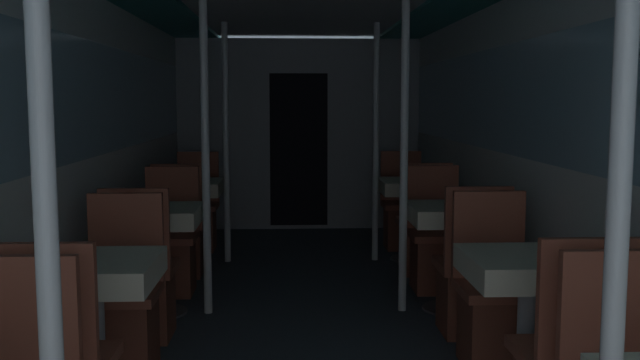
{
  "coord_description": "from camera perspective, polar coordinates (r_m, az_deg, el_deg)",
  "views": [
    {
      "loc": [
        -0.11,
        -0.82,
        1.44
      ],
      "look_at": [
        0.02,
        2.07,
        1.11
      ],
      "focal_mm": 40.0,
      "sensor_mm": 36.0,
      "label": 1
    }
  ],
  "objects": [
    {
      "name": "chair_left_far_2",
      "position": [
        5.46,
        -11.88,
        -5.86
      ],
      "size": [
        0.4,
        0.4,
        0.94
      ],
      "rotation": [
        0.0,
        0.0,
        3.14
      ],
      "color": "brown",
      "rests_on": "ground_plane"
    },
    {
      "name": "chair_left_far_3",
      "position": [
        6.97,
        -9.81,
        -3.15
      ],
      "size": [
        0.4,
        0.4,
        0.94
      ],
      "rotation": [
        0.0,
        0.0,
        3.14
      ],
      "color": "brown",
      "rests_on": "ground_plane"
    },
    {
      "name": "wall_left",
      "position": [
        4.31,
        -19.43,
        1.78
      ],
      "size": [
        0.05,
        9.38,
        2.11
      ],
      "color": "silver",
      "rests_on": "ground_plane"
    },
    {
      "name": "bulkhead_far",
      "position": [
        7.95,
        -1.72,
        3.61
      ],
      "size": [
        2.68,
        0.09,
        2.11
      ],
      "color": "gray",
      "rests_on": "ground_plane"
    },
    {
      "name": "dining_table_right_3",
      "position": [
        6.45,
        7.4,
        -1.02
      ],
      "size": [
        0.57,
        0.57,
        0.73
      ],
      "color": "#4C4C51",
      "rests_on": "ground_plane"
    },
    {
      "name": "dining_table_left_1",
      "position": [
        3.41,
        -17.72,
        -7.97
      ],
      "size": [
        0.57,
        0.57,
        0.73
      ],
      "color": "#4C4C51",
      "rests_on": "ground_plane"
    },
    {
      "name": "chair_left_near_3",
      "position": [
        5.96,
        -11.07,
        -4.8
      ],
      "size": [
        0.4,
        0.4,
        0.94
      ],
      "color": "brown",
      "rests_on": "ground_plane"
    },
    {
      "name": "support_pole_left_3",
      "position": [
        6.34,
        -7.52,
        2.89
      ],
      "size": [
        0.05,
        0.05,
        2.11
      ],
      "color": "silver",
      "rests_on": "ground_plane"
    },
    {
      "name": "chair_right_far_3",
      "position": [
        7.0,
        6.63,
        -3.06
      ],
      "size": [
        0.4,
        0.4,
        0.94
      ],
      "rotation": [
        0.0,
        0.0,
        3.14
      ],
      "color": "brown",
      "rests_on": "ground_plane"
    },
    {
      "name": "dining_table_right_2",
      "position": [
        4.94,
        10.51,
        -3.35
      ],
      "size": [
        0.57,
        0.57,
        0.73
      ],
      "color": "#4C4C51",
      "rests_on": "ground_plane"
    },
    {
      "name": "support_pole_right_3",
      "position": [
        6.36,
        4.48,
        2.94
      ],
      "size": [
        0.05,
        0.05,
        2.11
      ],
      "color": "silver",
      "rests_on": "ground_plane"
    },
    {
      "name": "support_pole_left_2",
      "position": [
        4.79,
        -9.14,
        1.75
      ],
      "size": [
        0.05,
        0.05,
        2.11
      ],
      "color": "silver",
      "rests_on": "ground_plane"
    },
    {
      "name": "support_pole_left_0",
      "position": [
        1.76,
        -20.94,
        -6.56
      ],
      "size": [
        0.05,
        0.05,
        2.11
      ],
      "color": "silver",
      "rests_on": "ground_plane"
    },
    {
      "name": "chair_left_near_2",
      "position": [
        4.46,
        -14.06,
        -8.66
      ],
      "size": [
        0.4,
        0.4,
        0.94
      ],
      "color": "brown",
      "rests_on": "ground_plane"
    },
    {
      "name": "dining_table_right_1",
      "position": [
        3.47,
        16.35,
        -7.66
      ],
      "size": [
        0.57,
        0.57,
        0.73
      ],
      "color": "#4C4C51",
      "rests_on": "ground_plane"
    },
    {
      "name": "support_pole_right_0",
      "position": [
        1.84,
        22.6,
        -6.07
      ],
      "size": [
        0.05,
        0.05,
        2.11
      ],
      "color": "silver",
      "rests_on": "ground_plane"
    },
    {
      "name": "chair_right_far_2",
      "position": [
        5.5,
        9.22,
        -5.71
      ],
      "size": [
        0.4,
        0.4,
        0.94
      ],
      "rotation": [
        0.0,
        0.0,
        3.14
      ],
      "color": "brown",
      "rests_on": "ground_plane"
    },
    {
      "name": "support_pole_right_2",
      "position": [
        4.82,
        6.73,
        1.82
      ],
      "size": [
        0.05,
        0.05,
        2.11
      ],
      "color": "silver",
      "rests_on": "ground_plane"
    },
    {
      "name": "wall_right",
      "position": [
        4.38,
        17.19,
        1.93
      ],
      "size": [
        0.05,
        9.38,
        2.11
      ],
      "color": "silver",
      "rests_on": "ground_plane"
    },
    {
      "name": "chair_right_near_2",
      "position": [
        4.51,
        11.92,
        -8.44
      ],
      "size": [
        0.4,
        0.4,
        0.94
      ],
      "color": "brown",
      "rests_on": "ground_plane"
    },
    {
      "name": "chair_right_near_3",
      "position": [
        6.0,
        8.21,
        -4.68
      ],
      "size": [
        0.4,
        0.4,
        0.94
      ],
      "color": "brown",
      "rests_on": "ground_plane"
    },
    {
      "name": "dining_table_left_2",
      "position": [
        4.89,
        -12.95,
        -3.5
      ],
      "size": [
        0.57,
        0.57,
        0.73
      ],
      "color": "#4C4C51",
      "rests_on": "ground_plane"
    },
    {
      "name": "dining_table_left_3",
      "position": [
        6.42,
        -10.45,
        -1.12
      ],
      "size": [
        0.57,
        0.57,
        0.73
      ],
      "color": "#4C4C51",
      "rests_on": "ground_plane"
    },
    {
      "name": "chair_right_far_1",
      "position": [
        4.03,
        13.79,
        -10.3
      ],
      "size": [
        0.4,
        0.4,
        0.94
      ],
      "rotation": [
        0.0,
        0.0,
        3.14
      ],
      "color": "brown",
      "rests_on": "ground_plane"
    },
    {
      "name": "chair_left_far_1",
      "position": [
        3.97,
        -15.58,
        -10.59
      ],
      "size": [
        0.4,
        0.4,
        0.94
      ],
      "rotation": [
        0.0,
        0.0,
        3.14
      ],
      "color": "brown",
      "rests_on": "ground_plane"
    }
  ]
}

